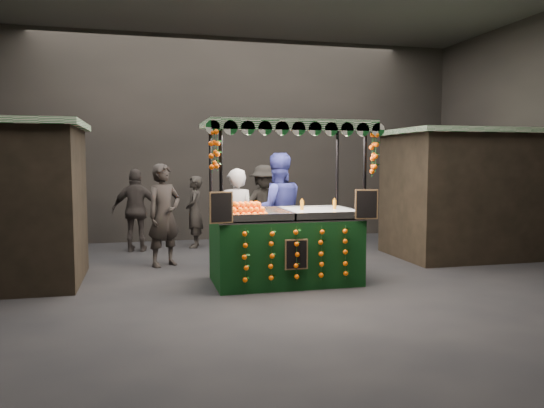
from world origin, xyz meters
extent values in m
plane|color=black|center=(0.00, 0.00, 0.00)|extent=(12.00, 12.00, 0.00)
cube|color=black|center=(0.00, 5.00, 2.50)|extent=(12.00, 0.10, 5.00)
cube|color=black|center=(0.00, -5.00, 2.50)|extent=(12.00, 0.10, 5.00)
cube|color=black|center=(4.40, 1.50, 1.25)|extent=(2.80, 2.00, 2.50)
cube|color=#11511B|center=(4.40, 1.50, 2.55)|extent=(3.00, 2.20, 0.10)
cube|color=black|center=(0.21, 0.09, 0.52)|extent=(2.30, 1.25, 1.04)
cube|color=silver|center=(0.21, 0.09, 1.06)|extent=(2.30, 1.25, 0.04)
cylinder|color=black|center=(-0.91, -0.50, 1.25)|extent=(0.05, 0.05, 2.50)
cylinder|color=black|center=(1.33, -0.50, 1.25)|extent=(0.05, 0.05, 2.50)
cylinder|color=black|center=(-0.91, 0.69, 1.25)|extent=(0.05, 0.05, 2.50)
cylinder|color=black|center=(1.33, 0.69, 1.25)|extent=(0.05, 0.05, 2.50)
cube|color=#11511B|center=(0.21, 0.09, 2.55)|extent=(2.56, 1.51, 0.08)
cube|color=silver|center=(0.84, 0.09, 1.13)|extent=(1.02, 1.13, 0.08)
cube|color=black|center=(-0.92, -0.57, 1.30)|extent=(0.35, 0.10, 0.46)
cube|color=black|center=(1.34, -0.57, 1.30)|extent=(0.35, 0.10, 0.46)
cube|color=black|center=(0.21, -0.58, 0.57)|extent=(0.35, 0.03, 0.46)
imported|color=slate|center=(-0.41, 1.14, 0.92)|extent=(0.68, 0.46, 1.84)
imported|color=navy|center=(0.38, 1.24, 1.06)|extent=(1.03, 0.80, 2.11)
imported|color=black|center=(-1.63, 1.89, 0.96)|extent=(0.84, 0.76, 1.92)
imported|color=#2D2724|center=(4.14, 2.12, 0.85)|extent=(1.03, 0.96, 1.69)
imported|color=#2E2825|center=(-2.15, 3.64, 0.90)|extent=(1.11, 0.60, 1.79)
imported|color=#292622|center=(0.70, 3.65, 0.93)|extent=(1.38, 1.11, 1.87)
imported|color=black|center=(-4.50, 4.03, 0.83)|extent=(0.84, 0.58, 1.66)
imported|color=#2B2423|center=(4.11, 3.22, 0.88)|extent=(1.00, 1.71, 1.76)
imported|color=black|center=(-0.88, 3.88, 0.81)|extent=(0.47, 0.64, 1.62)
imported|color=#2A2622|center=(4.50, 3.71, 0.79)|extent=(0.68, 0.67, 1.59)
camera|label=1|loc=(-2.01, -8.05, 1.99)|focal=34.75mm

